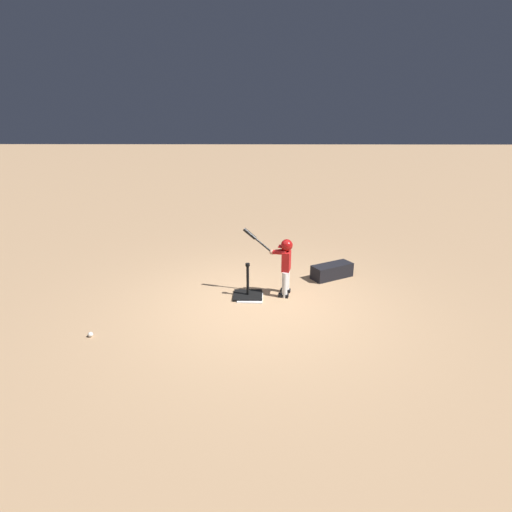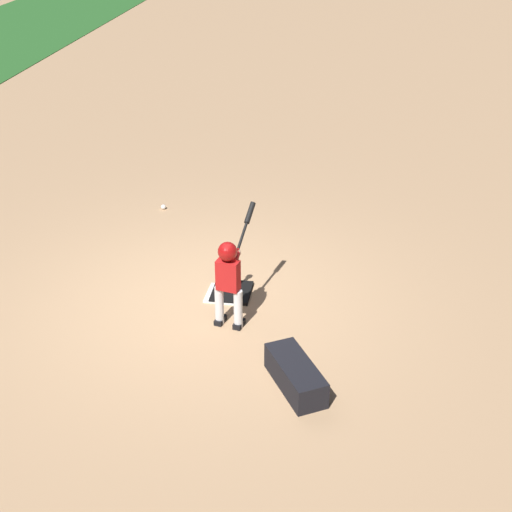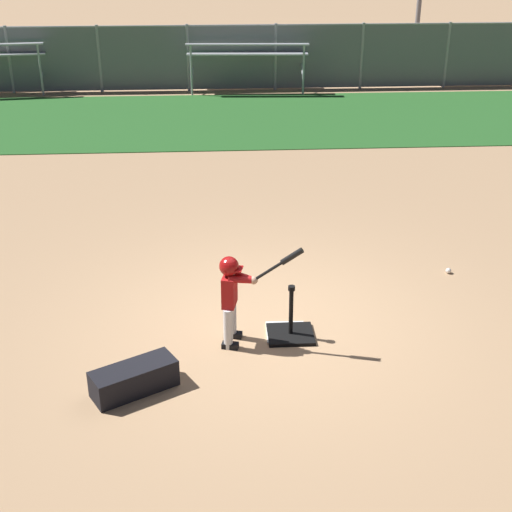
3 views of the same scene
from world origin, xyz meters
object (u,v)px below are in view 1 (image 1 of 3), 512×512
(equipment_bag, at_px, (332,271))
(batter_child, at_px, (284,260))
(batting_tee, at_px, (248,293))
(baseball, at_px, (91,334))

(equipment_bag, bearing_deg, batter_child, 9.73)
(batting_tee, bearing_deg, baseball, 32.44)
(batting_tee, xyz_separation_m, batter_child, (-0.64, -0.10, 0.59))
(batting_tee, relative_size, batter_child, 0.52)
(baseball, bearing_deg, equipment_bag, -148.89)
(batting_tee, height_order, batter_child, batter_child)
(equipment_bag, bearing_deg, baseball, 1.49)
(baseball, xyz_separation_m, equipment_bag, (-3.89, -2.35, 0.10))
(batting_tee, height_order, equipment_bag, batting_tee)
(batter_child, distance_m, equipment_bag, 1.40)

